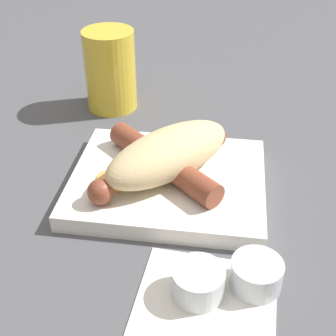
{
  "coord_description": "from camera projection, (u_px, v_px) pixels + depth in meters",
  "views": [
    {
      "loc": [
        0.06,
        -0.43,
        0.34
      ],
      "look_at": [
        0.0,
        0.0,
        0.03
      ],
      "focal_mm": 50.0,
      "sensor_mm": 36.0,
      "label": 1
    }
  ],
  "objects": [
    {
      "name": "napkin",
      "position": [
        205.0,
        308.0,
        0.41
      ],
      "size": [
        0.13,
        0.13,
        0.0
      ],
      "color": "white",
      "rests_on": "ground_plane"
    },
    {
      "name": "drink_glass",
      "position": [
        110.0,
        70.0,
        0.68
      ],
      "size": [
        0.07,
        0.07,
        0.12
      ],
      "color": "gold",
      "rests_on": "ground_plane"
    },
    {
      "name": "pickled_veggies",
      "position": [
        112.0,
        181.0,
        0.52
      ],
      "size": [
        0.04,
        0.05,
        0.0
      ],
      "color": "#F99E4C",
      "rests_on": "food_tray"
    },
    {
      "name": "bread_roll",
      "position": [
        168.0,
        153.0,
        0.53
      ],
      "size": [
        0.16,
        0.17,
        0.05
      ],
      "color": "#DBBC84",
      "rests_on": "food_tray"
    },
    {
      "name": "condiment_cup_far",
      "position": [
        256.0,
        276.0,
        0.42
      ],
      "size": [
        0.05,
        0.05,
        0.03
      ],
      "color": "silver",
      "rests_on": "ground_plane"
    },
    {
      "name": "condiment_cup_near",
      "position": [
        198.0,
        284.0,
        0.42
      ],
      "size": [
        0.05,
        0.05,
        0.03
      ],
      "color": "silver",
      "rests_on": "ground_plane"
    },
    {
      "name": "sausage",
      "position": [
        162.0,
        162.0,
        0.53
      ],
      "size": [
        0.15,
        0.16,
        0.03
      ],
      "color": "brown",
      "rests_on": "food_tray"
    },
    {
      "name": "ground_plane",
      "position": [
        168.0,
        189.0,
        0.55
      ],
      "size": [
        3.0,
        3.0,
        0.0
      ],
      "primitive_type": "plane",
      "color": "#4C4C51"
    },
    {
      "name": "food_tray",
      "position": [
        168.0,
        182.0,
        0.54
      ],
      "size": [
        0.22,
        0.18,
        0.02
      ],
      "color": "silver",
      "rests_on": "ground_plane"
    }
  ]
}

